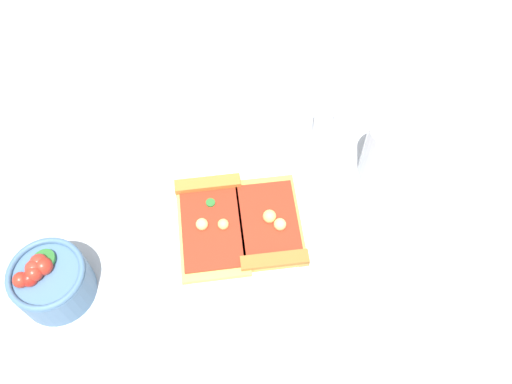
{
  "coord_description": "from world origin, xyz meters",
  "views": [
    {
      "loc": [
        -0.26,
        0.26,
        0.72
      ],
      "look_at": [
        -0.0,
        -0.06,
        0.03
      ],
      "focal_mm": 38.07,
      "sensor_mm": 36.0,
      "label": 1
    }
  ],
  "objects_px": {
    "pizza_slice_far": "(211,219)",
    "salad_bowl": "(51,281)",
    "soda_glass": "(386,153)",
    "pepper_shaker": "(324,119)",
    "plate": "(235,229)",
    "pizza_slice_near": "(270,227)"
  },
  "relations": [
    {
      "from": "plate",
      "to": "pizza_slice_far",
      "type": "height_order",
      "value": "pizza_slice_far"
    },
    {
      "from": "salad_bowl",
      "to": "soda_glass",
      "type": "relative_size",
      "value": 0.95
    },
    {
      "from": "pizza_slice_near",
      "to": "pizza_slice_far",
      "type": "relative_size",
      "value": 0.94
    },
    {
      "from": "pizza_slice_far",
      "to": "pepper_shaker",
      "type": "distance_m",
      "value": 0.25
    },
    {
      "from": "pizza_slice_near",
      "to": "pizza_slice_far",
      "type": "xyz_separation_m",
      "value": [
        0.07,
        0.04,
        0.0
      ]
    },
    {
      "from": "salad_bowl",
      "to": "plate",
      "type": "bearing_deg",
      "value": -119.44
    },
    {
      "from": "pepper_shaker",
      "to": "soda_glass",
      "type": "bearing_deg",
      "value": 177.34
    },
    {
      "from": "soda_glass",
      "to": "pizza_slice_near",
      "type": "bearing_deg",
      "value": 72.04
    },
    {
      "from": "pizza_slice_near",
      "to": "pepper_shaker",
      "type": "xyz_separation_m",
      "value": [
        0.05,
        -0.2,
        0.01
      ]
    },
    {
      "from": "pizza_slice_near",
      "to": "soda_glass",
      "type": "bearing_deg",
      "value": -107.96
    },
    {
      "from": "plate",
      "to": "soda_glass",
      "type": "distance_m",
      "value": 0.25
    },
    {
      "from": "salad_bowl",
      "to": "pizza_slice_near",
      "type": "bearing_deg",
      "value": -123.53
    },
    {
      "from": "soda_glass",
      "to": "pepper_shaker",
      "type": "xyz_separation_m",
      "value": [
        0.12,
        -0.01,
        -0.02
      ]
    },
    {
      "from": "plate",
      "to": "pizza_slice_far",
      "type": "bearing_deg",
      "value": 25.72
    },
    {
      "from": "salad_bowl",
      "to": "soda_glass",
      "type": "height_order",
      "value": "soda_glass"
    },
    {
      "from": "pizza_slice_far",
      "to": "pepper_shaker",
      "type": "height_order",
      "value": "pepper_shaker"
    },
    {
      "from": "pizza_slice_near",
      "to": "salad_bowl",
      "type": "distance_m",
      "value": 0.31
    },
    {
      "from": "pizza_slice_far",
      "to": "salad_bowl",
      "type": "relative_size",
      "value": 1.79
    },
    {
      "from": "pizza_slice_far",
      "to": "salad_bowl",
      "type": "distance_m",
      "value": 0.23
    },
    {
      "from": "pizza_slice_far",
      "to": "salad_bowl",
      "type": "bearing_deg",
      "value": 65.58
    },
    {
      "from": "plate",
      "to": "salad_bowl",
      "type": "distance_m",
      "value": 0.26
    },
    {
      "from": "plate",
      "to": "pepper_shaker",
      "type": "distance_m",
      "value": 0.23
    }
  ]
}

